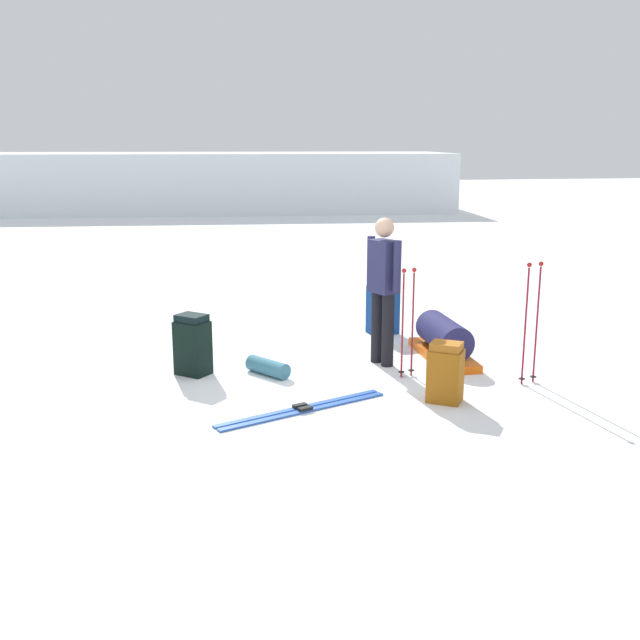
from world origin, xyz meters
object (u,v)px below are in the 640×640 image
at_px(skier_standing, 383,283).
at_px(backpack_large_dark, 383,307).
at_px(gear_sled, 444,340).
at_px(ski_pair_near, 303,409).
at_px(backpack_small_spare, 193,345).
at_px(backpack_bright, 445,373).
at_px(ski_poles_planted_near, 532,317).
at_px(sleeping_mat_rolled, 268,367).
at_px(ski_poles_planted_far, 408,317).

xyz_separation_m(skier_standing, backpack_large_dark, (0.37, 1.38, -0.60)).
xyz_separation_m(skier_standing, gear_sled, (0.78, 0.09, -0.73)).
xyz_separation_m(ski_pair_near, backpack_small_spare, (-1.03, 1.36, 0.32)).
bearing_deg(backpack_large_dark, backpack_bright, -91.56).
height_order(skier_standing, ski_poles_planted_near, skier_standing).
distance_m(backpack_bright, sleeping_mat_rolled, 2.03).
xyz_separation_m(ski_pair_near, backpack_large_dark, (1.51, 2.75, 0.34)).
xyz_separation_m(gear_sled, sleeping_mat_rolled, (-2.14, -0.29, -0.13)).
xyz_separation_m(skier_standing, ski_poles_planted_near, (1.36, -0.96, -0.22)).
distance_m(ski_pair_near, backpack_bright, 1.46).
relative_size(skier_standing, sleeping_mat_rolled, 3.09).
height_order(skier_standing, backpack_large_dark, skier_standing).
relative_size(backpack_small_spare, sleeping_mat_rolled, 1.24).
height_order(backpack_small_spare, ski_poles_planted_near, ski_poles_planted_near).
bearing_deg(backpack_small_spare, backpack_bright, -28.67).
bearing_deg(backpack_large_dark, sleeping_mat_rolled, -137.52).
relative_size(backpack_bright, backpack_small_spare, 0.90).
bearing_deg(backpack_bright, ski_pair_near, -179.60).
xyz_separation_m(ski_pair_near, ski_poles_planted_near, (2.51, 0.41, 0.72)).
distance_m(backpack_large_dark, ski_poles_planted_near, 2.57).
relative_size(ski_pair_near, sleeping_mat_rolled, 3.19).
distance_m(skier_standing, backpack_small_spare, 2.26).
distance_m(ski_pair_near, ski_poles_planted_near, 2.64).
relative_size(ski_poles_planted_near, gear_sled, 0.97).
xyz_separation_m(backpack_large_dark, ski_poles_planted_near, (1.00, -2.34, 0.37)).
xyz_separation_m(skier_standing, backpack_small_spare, (-2.17, -0.02, -0.62)).
bearing_deg(gear_sled, backpack_large_dark, 107.95).
distance_m(backpack_bright, ski_poles_planted_near, 1.22).
distance_m(ski_pair_near, backpack_large_dark, 3.16).
bearing_deg(ski_pair_near, backpack_small_spare, 127.10).
distance_m(skier_standing, backpack_bright, 1.54).
height_order(backpack_small_spare, ski_poles_planted_far, ski_poles_planted_far).
distance_m(skier_standing, ski_poles_planted_near, 1.68).
height_order(skier_standing, ski_pair_near, skier_standing).
xyz_separation_m(backpack_large_dark, sleeping_mat_rolled, (-1.72, -1.58, -0.27)).
distance_m(skier_standing, ski_pair_near, 2.02).
bearing_deg(skier_standing, gear_sled, 6.79).
xyz_separation_m(ski_poles_planted_far, sleeping_mat_rolled, (-1.50, 0.31, -0.59)).
relative_size(skier_standing, backpack_small_spare, 2.49).
bearing_deg(backpack_small_spare, gear_sled, 2.22).
height_order(backpack_small_spare, gear_sled, backpack_small_spare).
height_order(backpack_large_dark, sleeping_mat_rolled, backpack_large_dark).
xyz_separation_m(backpack_bright, ski_poles_planted_far, (-0.14, 0.85, 0.38)).
distance_m(skier_standing, sleeping_mat_rolled, 1.62).
bearing_deg(ski_poles_planted_far, backpack_large_dark, 83.38).
bearing_deg(gear_sled, sleeping_mat_rolled, -172.24).
relative_size(backpack_small_spare, gear_sled, 0.50).
distance_m(ski_poles_planted_near, gear_sled, 1.31).
xyz_separation_m(skier_standing, sleeping_mat_rolled, (-1.36, -0.20, -0.86)).
xyz_separation_m(backpack_bright, sleeping_mat_rolled, (-1.65, 1.17, -0.21)).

